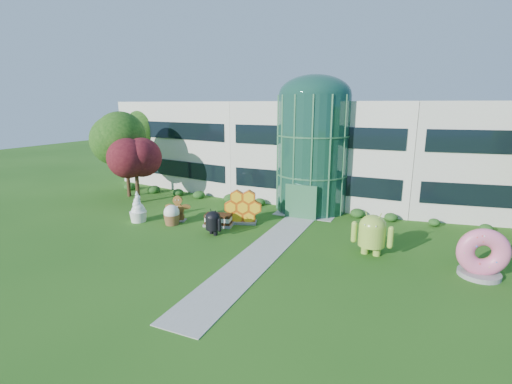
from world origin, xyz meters
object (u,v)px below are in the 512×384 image
at_px(android_black, 213,221).
at_px(gingerbread, 178,208).
at_px(donut, 482,252).
at_px(android_green, 372,231).

height_order(android_black, gingerbread, gingerbread).
relative_size(donut, gingerbread, 1.23).
bearing_deg(android_black, donut, 24.71).
relative_size(android_green, gingerbread, 1.32).
height_order(android_black, donut, donut).
bearing_deg(android_black, gingerbread, -176.92).
height_order(android_green, android_black, android_green).
distance_m(android_green, gingerbread, 14.91).
bearing_deg(gingerbread, android_green, -23.30).
bearing_deg(donut, android_black, 172.19).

